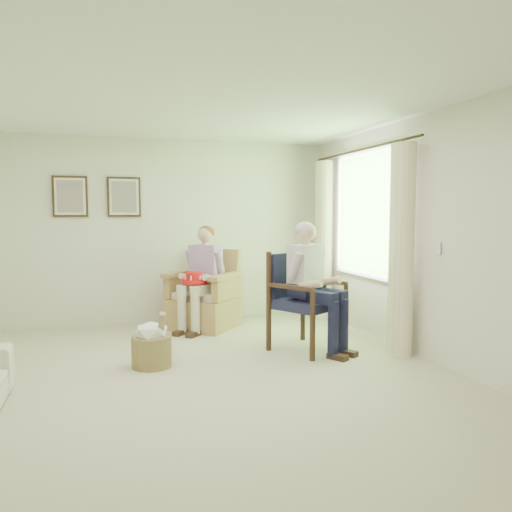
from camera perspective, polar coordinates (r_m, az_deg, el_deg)
name	(u,v)px	position (r m, az deg, el deg)	size (l,w,h in m)	color
floor	(194,382)	(4.78, -7.13, -14.10)	(5.50, 5.50, 0.00)	beige
back_wall	(157,231)	(7.25, -11.22, 2.79)	(5.00, 0.04, 2.60)	silver
front_wall	(324,280)	(1.90, 7.83, -2.77)	(5.00, 0.04, 2.60)	silver
right_wall	(428,237)	(5.55, 19.02, 2.01)	(0.04, 5.50, 2.60)	silver
ceiling	(191,94)	(4.64, -7.48, 17.90)	(5.00, 5.50, 0.02)	white
window	(367,211)	(6.53, 12.52, 5.05)	(0.13, 2.50, 1.63)	#2D6B23
curtain_left	(401,251)	(5.64, 16.26, 0.60)	(0.34, 0.34, 2.30)	#FAE4C3
curtain_right	(323,241)	(7.34, 7.71, 1.70)	(0.34, 0.34, 2.30)	#FAE4C3
framed_print_left	(70,196)	(7.17, -20.48, 6.40)	(0.45, 0.05, 0.55)	#382114
framed_print_right	(124,197)	(7.17, -14.85, 6.54)	(0.45, 0.05, 0.55)	#382114
wicker_armchair	(203,303)	(6.88, -6.03, -5.34)	(0.83, 0.82, 1.06)	tan
wood_armchair	(304,296)	(5.79, 5.53, -4.61)	(0.71, 0.67, 1.09)	black
person_wicker	(205,270)	(6.68, -5.82, -1.65)	(0.40, 0.63, 1.36)	beige
person_dark	(311,276)	(5.59, 6.28, -2.31)	(0.40, 0.62, 1.43)	#171733
red_hat	(194,279)	(6.52, -7.08, -2.62)	(0.33, 0.33, 0.14)	red
hatbox	(152,344)	(5.23, -11.82, -9.83)	(0.52, 0.52, 0.59)	tan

